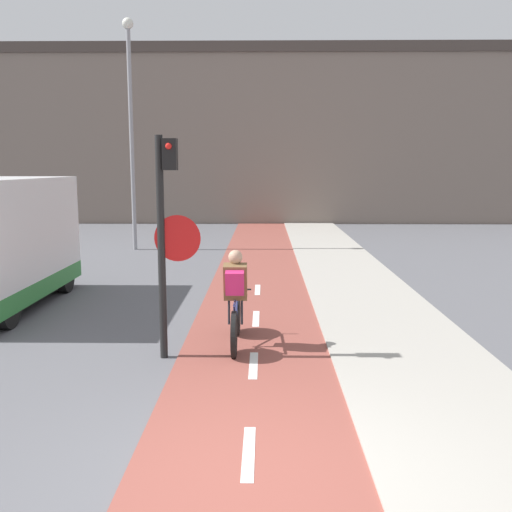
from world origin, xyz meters
name	(u,v)px	position (x,y,z in m)	size (l,w,h in m)	color
ground_plane	(247,482)	(0.00, 0.00, 0.00)	(120.00, 120.00, 0.00)	#5B5B60
bike_lane	(247,481)	(0.00, 0.00, 0.01)	(2.27, 60.00, 0.02)	brown
sidewalk_strip	(509,482)	(2.33, 0.00, 0.03)	(2.40, 60.00, 0.05)	#A8A399
building_row_background	(262,137)	(0.00, 25.86, 4.34)	(60.00, 5.20, 8.66)	slate
traffic_light_pole	(166,223)	(-1.25, 3.38, 2.01)	(0.67, 0.25, 3.24)	black
street_lamp_far	(131,113)	(-4.26, 14.46, 4.55)	(0.36, 0.36, 7.54)	gray
cyclist_near	(236,302)	(-0.30, 3.91, 0.72)	(0.46, 1.84, 1.54)	black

